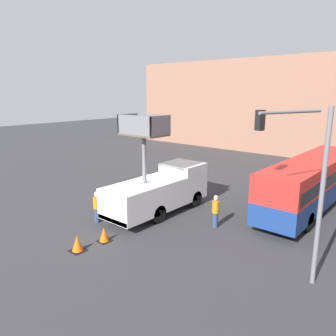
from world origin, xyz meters
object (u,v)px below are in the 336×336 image
(utility_truck, at_px, (160,189))
(traffic_cone_near_truck, at_px, (77,244))
(road_worker_directing, at_px, (216,211))
(traffic_light_pole, at_px, (299,163))
(road_worker_near_truck, at_px, (97,207))
(city_bus, at_px, (312,179))
(traffic_cone_mid_road, at_px, (104,235))

(utility_truck, height_order, traffic_cone_near_truck, utility_truck)
(traffic_cone_near_truck, bearing_deg, road_worker_directing, 62.77)
(utility_truck, relative_size, traffic_cone_near_truck, 9.27)
(traffic_light_pole, height_order, road_worker_near_truck, traffic_light_pole)
(city_bus, bearing_deg, road_worker_near_truck, 142.86)
(road_worker_near_truck, bearing_deg, traffic_light_pole, -86.48)
(road_worker_directing, xyz_separation_m, traffic_cone_mid_road, (-3.27, -5.13, -0.58))
(city_bus, xyz_separation_m, traffic_light_pole, (1.81, -8.33, 2.69))
(city_bus, height_order, traffic_cone_near_truck, city_bus)
(city_bus, height_order, traffic_cone_mid_road, city_bus)
(utility_truck, bearing_deg, traffic_light_pole, -9.42)
(road_worker_near_truck, xyz_separation_m, road_worker_directing, (5.53, 3.81, 0.00))
(utility_truck, xyz_separation_m, traffic_light_pole, (8.65, -1.44, 3.06))
(city_bus, distance_m, traffic_cone_mid_road, 13.38)
(utility_truck, bearing_deg, road_worker_near_truck, -115.49)
(city_bus, distance_m, road_worker_directing, 7.30)
(city_bus, bearing_deg, traffic_cone_near_truck, 156.33)
(utility_truck, distance_m, traffic_cone_mid_road, 5.01)
(city_bus, relative_size, road_worker_directing, 6.75)
(utility_truck, bearing_deg, city_bus, 45.27)
(utility_truck, height_order, city_bus, utility_truck)
(utility_truck, distance_m, traffic_cone_near_truck, 6.42)
(traffic_light_pole, bearing_deg, road_worker_directing, 160.05)
(traffic_light_pole, xyz_separation_m, road_worker_directing, (-4.79, 1.74, -3.67))
(utility_truck, distance_m, traffic_light_pole, 9.29)
(utility_truck, bearing_deg, traffic_cone_near_truck, -85.86)
(utility_truck, bearing_deg, traffic_cone_mid_road, -83.04)
(road_worker_directing, height_order, traffic_cone_mid_road, road_worker_directing)
(city_bus, bearing_deg, traffic_light_pole, -165.61)
(road_worker_directing, distance_m, traffic_cone_near_truck, 7.45)
(utility_truck, relative_size, traffic_light_pole, 1.05)
(road_worker_near_truck, distance_m, traffic_cone_near_truck, 3.55)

